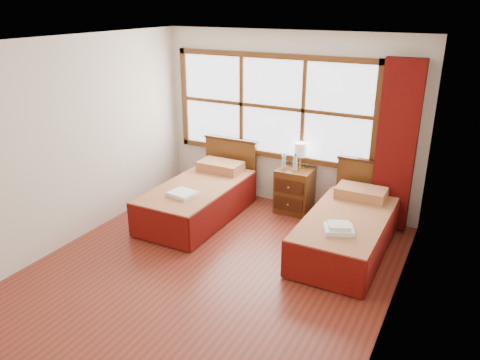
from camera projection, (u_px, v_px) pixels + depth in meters
The scene contains 15 objects.
floor at pixel (212, 270), 5.53m from camera, with size 4.50×4.50×0.00m, color maroon.
ceiling at pixel (206, 41), 4.60m from camera, with size 4.50×4.50×0.00m, color white.
wall_back at pixel (288, 121), 6.92m from camera, with size 4.00×4.00×0.00m, color silver.
wall_left at pixel (74, 142), 5.93m from camera, with size 4.50×4.50×0.00m, color silver.
wall_right at pixel (400, 200), 4.20m from camera, with size 4.50×4.50×0.00m, color silver.
window at pixel (272, 107), 6.93m from camera, with size 3.16×0.06×1.56m.
curtain at pixel (396, 147), 6.16m from camera, with size 0.50×0.16×2.30m, color #580B08.
bed_left at pixel (200, 198), 6.81m from camera, with size 0.98×2.00×0.95m.
bed_right at pixel (347, 230), 5.87m from camera, with size 0.96×1.98×0.93m.
nightstand at pixel (294, 190), 6.95m from camera, with size 0.50×0.49×0.67m.
towels_left at pixel (183, 194), 6.32m from camera, with size 0.39×0.35×0.05m.
towels_right at pixel (339, 228), 5.36m from camera, with size 0.41×0.39×0.10m.
lamp at pixel (301, 150), 6.79m from camera, with size 0.20×0.20×0.39m.
bottle_near at pixel (284, 162), 6.81m from camera, with size 0.06×0.06×0.23m.
bottle_far at pixel (295, 162), 6.77m from camera, with size 0.07×0.07×0.25m.
Camera 1 is at (2.51, -4.08, 2.98)m, focal length 35.00 mm.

